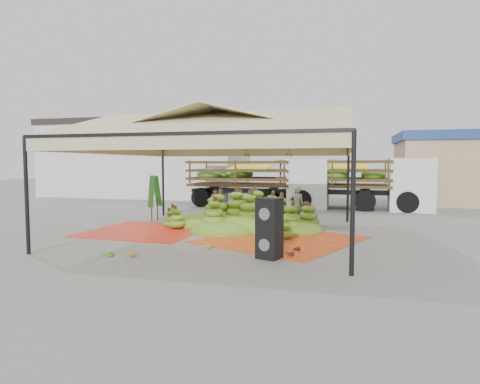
% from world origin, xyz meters
% --- Properties ---
extents(ground, '(90.00, 90.00, 0.00)m').
position_xyz_m(ground, '(0.00, 0.00, 0.00)').
color(ground, slate).
rests_on(ground, ground).
extents(canopy_tent, '(8.10, 8.10, 4.00)m').
position_xyz_m(canopy_tent, '(0.00, 0.00, 3.30)').
color(canopy_tent, black).
rests_on(canopy_tent, ground).
extents(building_white, '(14.30, 6.30, 5.40)m').
position_xyz_m(building_white, '(-10.00, 14.00, 2.71)').
color(building_white, silver).
rests_on(building_white, ground).
extents(building_tan, '(6.30, 5.30, 4.10)m').
position_xyz_m(building_tan, '(10.00, 13.00, 2.07)').
color(building_tan, tan).
rests_on(building_tan, ground).
extents(tarp_left, '(4.04, 3.87, 0.01)m').
position_xyz_m(tarp_left, '(-2.76, -0.04, 0.01)').
color(tarp_left, red).
rests_on(tarp_left, ground).
extents(tarp_right, '(5.45, 5.55, 0.01)m').
position_xyz_m(tarp_right, '(1.98, -0.46, 0.01)').
color(tarp_right, '#D06413').
rests_on(tarp_right, ground).
extents(banana_heap, '(7.40, 6.69, 1.32)m').
position_xyz_m(banana_heap, '(0.38, 1.55, 0.66)').
color(banana_heap, '#497919').
rests_on(banana_heap, ground).
extents(hand_yellow_a, '(0.48, 0.42, 0.19)m').
position_xyz_m(hand_yellow_a, '(0.21, -2.22, 0.09)').
color(hand_yellow_a, gold).
rests_on(hand_yellow_a, ground).
extents(hand_yellow_b, '(0.51, 0.46, 0.19)m').
position_xyz_m(hand_yellow_b, '(-1.33, -3.70, 0.10)').
color(hand_yellow_b, '#B08723').
rests_on(hand_yellow_b, ground).
extents(hand_red_a, '(0.50, 0.45, 0.19)m').
position_xyz_m(hand_red_a, '(2.49, -2.53, 0.09)').
color(hand_red_a, '#562313').
rests_on(hand_red_a, ground).
extents(hand_red_b, '(0.49, 0.47, 0.17)m').
position_xyz_m(hand_red_b, '(2.59, -1.96, 0.09)').
color(hand_red_b, '#542213').
rests_on(hand_red_b, ground).
extents(hand_green, '(0.52, 0.48, 0.19)m').
position_xyz_m(hand_green, '(-1.90, -3.70, 0.10)').
color(hand_green, '#44861B').
rests_on(hand_green, ground).
extents(hanging_bunches, '(1.74, 0.24, 0.20)m').
position_xyz_m(hanging_bunches, '(1.23, 1.38, 2.62)').
color(hanging_bunches, '#5C831B').
rests_on(hanging_bunches, ground).
extents(speaker_stack, '(0.67, 0.63, 1.49)m').
position_xyz_m(speaker_stack, '(2.08, -2.93, 0.75)').
color(speaker_stack, black).
rests_on(speaker_stack, ground).
extents(banana_leaves, '(0.96, 1.36, 3.70)m').
position_xyz_m(banana_leaves, '(-3.70, 2.71, 0.00)').
color(banana_leaves, '#1E6A1C').
rests_on(banana_leaves, ground).
extents(vendor, '(0.62, 0.48, 1.50)m').
position_xyz_m(vendor, '(2.12, 2.59, 0.75)').
color(vendor, gray).
rests_on(vendor, ground).
extents(truck_left, '(7.54, 2.75, 2.57)m').
position_xyz_m(truck_left, '(-0.38, 9.02, 1.58)').
color(truck_left, '#4A3418').
rests_on(truck_left, ground).
extents(truck_right, '(7.68, 2.96, 2.60)m').
position_xyz_m(truck_right, '(4.62, 9.05, 1.60)').
color(truck_right, '#4E3B1A').
rests_on(truck_right, ground).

